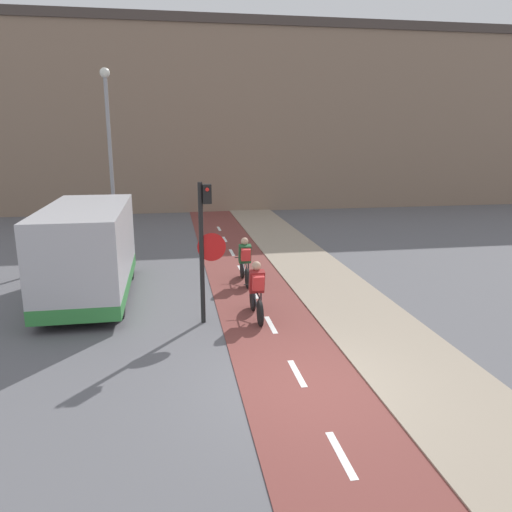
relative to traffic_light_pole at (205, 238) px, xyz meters
name	(u,v)px	position (x,y,z in m)	size (l,w,h in m)	color
ground_plane	(304,387)	(1.48, -3.49, -2.08)	(120.00, 120.00, 0.00)	#5B5B60
bike_lane	(304,386)	(1.48, -3.48, -2.07)	(2.32, 60.00, 0.02)	brown
sidewalk_strip	(426,375)	(3.84, -3.49, -2.05)	(2.40, 60.00, 0.05)	gray
building_row_background	(204,118)	(1.48, 19.98, 3.28)	(60.00, 5.20, 10.70)	#89705B
traffic_light_pole	(205,238)	(0.00, 0.00, 0.00)	(0.67, 0.25, 3.37)	black
street_lamp_far	(110,142)	(-2.88, 8.12, 2.04)	(0.36, 0.36, 6.73)	gray
cyclist_near	(257,291)	(1.23, 0.03, -1.38)	(0.46, 1.69, 1.45)	black
cyclist_far	(245,261)	(1.39, 3.01, -1.38)	(0.46, 1.66, 1.42)	black
van	(88,254)	(-3.01, 2.40, -0.82)	(2.08, 5.30, 2.55)	#B7B7BC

